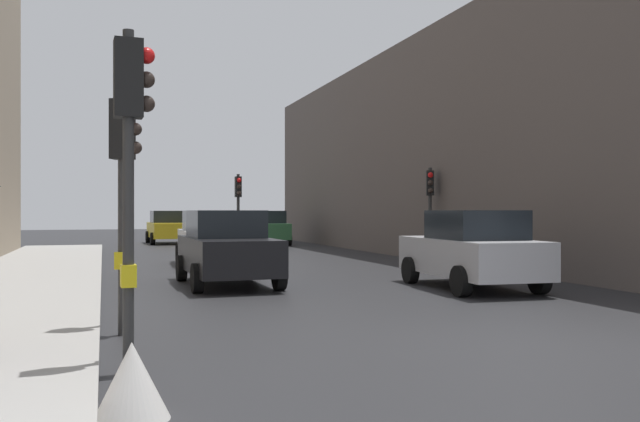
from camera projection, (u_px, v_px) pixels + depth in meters
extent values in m
plane|color=#28282B|center=(527.00, 342.00, 9.08)|extent=(120.00, 120.00, 0.00)
cube|color=#A8A5A0|center=(6.00, 301.00, 12.64)|extent=(3.35, 40.00, 0.16)
cube|color=#5B514C|center=(535.00, 153.00, 27.82)|extent=(12.00, 34.60, 8.20)
cylinder|color=#2D2D2D|center=(122.00, 214.00, 9.56)|extent=(0.12, 0.12, 3.41)
cube|color=black|center=(122.00, 129.00, 9.56)|extent=(0.37, 0.34, 0.84)
cube|color=yellow|center=(122.00, 260.00, 9.56)|extent=(0.22, 0.25, 0.24)
sphere|color=red|center=(136.00, 111.00, 9.54)|extent=(0.18, 0.18, 0.18)
sphere|color=#2D231E|center=(136.00, 129.00, 9.54)|extent=(0.18, 0.18, 0.18)
sphere|color=#2D231E|center=(136.00, 148.00, 9.54)|extent=(0.18, 0.18, 0.18)
cylinder|color=#2D2D2D|center=(128.00, 202.00, 7.29)|extent=(0.12, 0.12, 3.68)
cube|color=black|center=(128.00, 79.00, 7.29)|extent=(0.31, 0.25, 0.84)
cube|color=yellow|center=(128.00, 276.00, 7.29)|extent=(0.17, 0.21, 0.24)
sphere|color=red|center=(147.00, 56.00, 7.36)|extent=(0.18, 0.18, 0.18)
sphere|color=#2D231E|center=(147.00, 80.00, 7.36)|extent=(0.18, 0.18, 0.18)
sphere|color=#2D231E|center=(147.00, 104.00, 7.36)|extent=(0.18, 0.18, 0.18)
cylinder|color=#2D2D2D|center=(238.00, 214.00, 27.76)|extent=(0.12, 0.12, 3.25)
cube|color=black|center=(238.00, 187.00, 27.76)|extent=(0.24, 0.30, 0.84)
cube|color=yellow|center=(238.00, 228.00, 27.76)|extent=(0.20, 0.16, 0.24)
sphere|color=red|center=(239.00, 180.00, 27.58)|extent=(0.18, 0.18, 0.18)
sphere|color=#2D231E|center=(239.00, 187.00, 27.58)|extent=(0.18, 0.18, 0.18)
sphere|color=#2D231E|center=(239.00, 193.00, 27.58)|extent=(0.18, 0.18, 0.18)
cylinder|color=#2D2D2D|center=(430.00, 215.00, 22.96)|extent=(0.12, 0.12, 3.21)
cube|color=black|center=(430.00, 183.00, 22.96)|extent=(0.33, 0.37, 0.84)
cube|color=yellow|center=(430.00, 232.00, 22.96)|extent=(0.24, 0.22, 0.24)
sphere|color=red|center=(431.00, 175.00, 22.77)|extent=(0.18, 0.18, 0.18)
sphere|color=#2D231E|center=(431.00, 183.00, 22.77)|extent=(0.18, 0.18, 0.18)
sphere|color=#2D231E|center=(431.00, 191.00, 22.77)|extent=(0.18, 0.18, 0.18)
cube|color=silver|center=(210.00, 243.00, 22.03)|extent=(1.97, 4.27, 0.80)
cube|color=black|center=(209.00, 220.00, 22.27)|extent=(1.68, 2.06, 0.64)
cylinder|color=black|center=(244.00, 257.00, 20.97)|extent=(0.25, 0.65, 0.64)
cylinder|color=black|center=(185.00, 258.00, 20.49)|extent=(0.25, 0.65, 0.64)
cylinder|color=black|center=(232.00, 252.00, 23.57)|extent=(0.25, 0.65, 0.64)
cylinder|color=black|center=(179.00, 253.00, 23.09)|extent=(0.25, 0.65, 0.64)
cube|color=#2D6038|center=(267.00, 231.00, 35.27)|extent=(2.07, 4.31, 0.80)
cube|color=black|center=(268.00, 217.00, 35.03)|extent=(1.73, 2.10, 0.64)
cylinder|color=black|center=(246.00, 238.00, 36.36)|extent=(0.26, 0.65, 0.64)
cylinder|color=black|center=(279.00, 237.00, 36.80)|extent=(0.26, 0.65, 0.64)
cylinder|color=black|center=(253.00, 240.00, 33.74)|extent=(0.26, 0.65, 0.64)
cylinder|color=black|center=(289.00, 239.00, 34.18)|extent=(0.26, 0.65, 0.64)
cube|color=yellow|center=(167.00, 230.00, 36.61)|extent=(1.92, 4.25, 0.80)
cube|color=black|center=(167.00, 217.00, 36.85)|extent=(1.66, 2.04, 0.64)
cylinder|color=black|center=(188.00, 238.00, 35.64)|extent=(0.24, 0.65, 0.64)
cylinder|color=black|center=(153.00, 239.00, 35.04)|extent=(0.24, 0.65, 0.64)
cylinder|color=black|center=(181.00, 236.00, 38.19)|extent=(0.24, 0.65, 0.64)
cylinder|color=black|center=(148.00, 237.00, 37.59)|extent=(0.24, 0.65, 0.64)
cube|color=#BCBCC1|center=(470.00, 256.00, 15.35)|extent=(2.02, 4.29, 0.80)
cube|color=black|center=(476.00, 225.00, 15.11)|extent=(1.70, 2.08, 0.64)
cylinder|color=black|center=(410.00, 270.00, 16.43)|extent=(0.25, 0.65, 0.64)
cylinder|color=black|center=(478.00, 268.00, 16.88)|extent=(0.25, 0.65, 0.64)
cylinder|color=black|center=(461.00, 281.00, 13.82)|extent=(0.25, 0.65, 0.64)
cylinder|color=black|center=(540.00, 279.00, 14.27)|extent=(0.25, 0.65, 0.64)
cube|color=black|center=(227.00, 255.00, 16.00)|extent=(1.86, 4.22, 0.80)
cube|color=black|center=(225.00, 224.00, 16.24)|extent=(1.63, 2.02, 0.64)
cylinder|color=black|center=(279.00, 276.00, 15.00)|extent=(0.23, 0.64, 0.64)
cylinder|color=black|center=(197.00, 278.00, 14.43)|extent=(0.23, 0.64, 0.64)
cylinder|color=black|center=(252.00, 266.00, 17.56)|extent=(0.23, 0.64, 0.64)
cylinder|color=black|center=(181.00, 268.00, 17.00)|extent=(0.23, 0.64, 0.64)
cone|color=silver|center=(132.00, 381.00, 5.69)|extent=(0.64, 0.64, 0.65)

